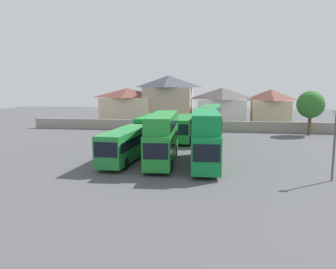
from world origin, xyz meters
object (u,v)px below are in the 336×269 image
(bus_3, at_px, (206,135))
(house_terrace_far_right, at_px, (270,107))
(bus_5, at_px, (184,127))
(house_terrace_centre, at_px, (168,100))
(lamp_post_lot_edge, at_px, (335,141))
(bus_2, at_px, (163,135))
(house_terrace_left, at_px, (128,106))
(bus_4, at_px, (151,126))
(house_terrace_right, at_px, (222,106))
(tree_left_of_lot, at_px, (311,105))
(bus_1, at_px, (125,143))
(bus_6, at_px, (211,121))

(bus_3, bearing_deg, house_terrace_far_right, 159.24)
(bus_5, xyz_separation_m, house_terrace_centre, (-5.18, 19.38, 3.07))
(house_terrace_far_right, height_order, lamp_post_lot_edge, house_terrace_far_right)
(bus_2, bearing_deg, house_terrace_left, -162.34)
(house_terrace_far_right, bearing_deg, bus_4, -135.10)
(bus_4, xyz_separation_m, house_terrace_right, (10.25, 19.37, 1.85))
(lamp_post_lot_edge, bearing_deg, house_terrace_right, 102.55)
(house_terrace_left, height_order, tree_left_of_lot, house_terrace_left)
(house_terrace_left, relative_size, house_terrace_centre, 1.07)
(bus_5, height_order, house_terrace_centre, house_terrace_centre)
(house_terrace_right, relative_size, lamp_post_lot_edge, 1.67)
(bus_1, relative_size, bus_6, 0.97)
(bus_4, relative_size, house_terrace_far_right, 1.40)
(bus_2, bearing_deg, bus_6, 159.30)
(bus_3, height_order, house_terrace_centre, house_terrace_centre)
(house_terrace_centre, height_order, house_terrace_far_right, house_terrace_centre)
(house_terrace_right, xyz_separation_m, tree_left_of_lot, (13.56, -11.61, 1.00))
(bus_2, height_order, lamp_post_lot_edge, lamp_post_lot_edge)
(bus_6, bearing_deg, bus_5, -85.27)
(bus_3, distance_m, bus_4, 17.40)
(bus_2, relative_size, bus_6, 1.06)
(bus_1, xyz_separation_m, bus_2, (3.80, 0.24, 0.86))
(bus_1, distance_m, bus_4, 14.74)
(bus_1, bearing_deg, house_terrace_right, 166.94)
(house_terrace_centre, relative_size, house_terrace_far_right, 1.33)
(bus_1, distance_m, bus_5, 15.15)
(lamp_post_lot_edge, bearing_deg, bus_3, 159.84)
(bus_2, relative_size, house_terrace_left, 1.07)
(bus_2, distance_m, tree_left_of_lot, 29.75)
(bus_4, height_order, house_terrace_right, house_terrace_right)
(bus_3, height_order, tree_left_of_lot, tree_left_of_lot)
(bus_5, height_order, house_terrace_right, house_terrace_right)
(bus_1, relative_size, lamp_post_lot_edge, 1.81)
(bus_1, height_order, lamp_post_lot_edge, lamp_post_lot_edge)
(house_terrace_far_right, distance_m, tree_left_of_lot, 12.47)
(bus_4, distance_m, house_terrace_right, 21.99)
(bus_5, bearing_deg, house_terrace_centre, -165.45)
(house_terrace_right, relative_size, house_terrace_far_right, 1.29)
(bus_5, distance_m, house_terrace_far_right, 24.54)
(bus_4, distance_m, house_terrace_centre, 19.37)
(house_terrace_centre, distance_m, house_terrace_far_right, 19.86)
(bus_4, bearing_deg, tree_left_of_lot, 108.40)
(bus_4, xyz_separation_m, bus_6, (8.59, -0.13, 0.85))
(bus_3, height_order, bus_4, bus_3)
(bus_3, xyz_separation_m, tree_left_of_lot, (15.35, 22.94, 1.85))
(bus_5, xyz_separation_m, lamp_post_lot_edge, (13.96, -18.71, 1.38))
(house_terrace_left, bearing_deg, bus_5, -54.04)
(bus_1, xyz_separation_m, tree_left_of_lot, (23.43, 22.50, 2.90))
(bus_2, bearing_deg, house_terrace_right, 166.20)
(house_terrace_left, bearing_deg, house_terrace_far_right, 2.41)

